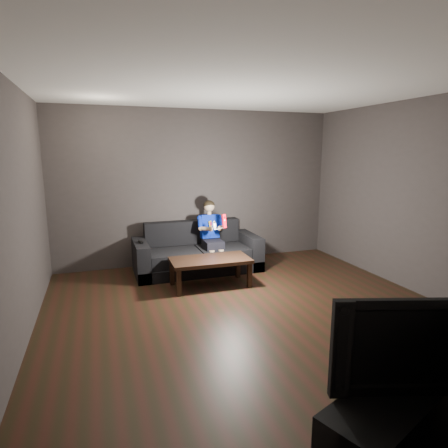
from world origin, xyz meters
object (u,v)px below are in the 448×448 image
object	(u,v)px
sofa	(197,255)
child	(211,230)
media_console	(403,419)
coffee_table	(210,262)

from	to	relation	value
sofa	child	distance (m)	0.49
sofa	media_console	distance (m)	4.24
sofa	child	size ratio (longest dim) A/B	1.89
coffee_table	media_console	xyz separation A→B (m)	(0.29, -3.43, -0.11)
child	coffee_table	bearing A→B (deg)	-108.07
child	media_console	bearing A→B (deg)	-89.45
child	media_console	distance (m)	4.20
sofa	coffee_table	size ratio (longest dim) A/B	1.76
sofa	coffee_table	xyz separation A→B (m)	(-0.01, -0.80, 0.11)
sofa	child	bearing A→B (deg)	-12.63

